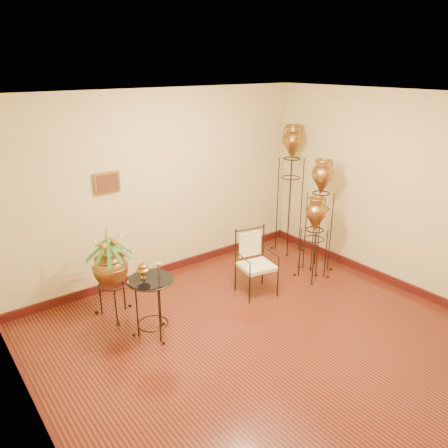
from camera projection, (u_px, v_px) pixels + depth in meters
ground at (274, 348)px, 5.08m from camera, size 5.00×5.00×0.00m
room_shell at (280, 206)px, 4.48m from camera, size 5.02×5.02×2.81m
amphora_tall at (290, 188)px, 7.37m from camera, size 0.46×0.46×2.21m
amphora_mid at (319, 215)px, 6.71m from camera, size 0.42×0.42×1.81m
amphora_short at (314, 238)px, 6.55m from camera, size 0.51×0.51×1.30m
planter_urn at (110, 265)px, 5.50m from camera, size 0.82×0.82×1.29m
armchair at (257, 264)px, 6.13m from camera, size 0.61×0.58×0.93m
side_table at (152, 306)px, 5.19m from camera, size 0.63×0.63×0.97m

